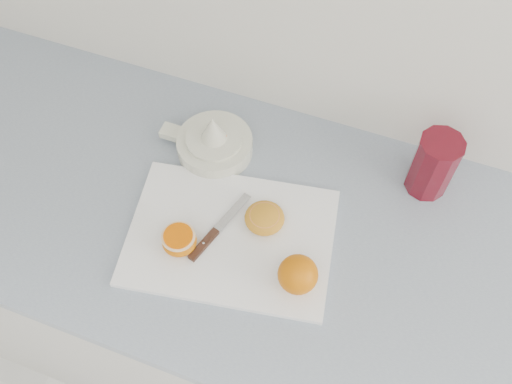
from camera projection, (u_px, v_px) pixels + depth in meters
counter at (285, 316)px, 1.48m from camera, size 2.44×0.64×0.89m
cutting_board at (231, 237)px, 1.10m from camera, size 0.43×0.34×0.01m
whole_orange at (298, 274)px, 1.01m from camera, size 0.07×0.07×0.07m
half_orange at (179, 240)px, 1.06m from camera, size 0.07×0.07×0.04m
squeezed_shell at (265, 218)px, 1.09m from camera, size 0.08×0.08×0.03m
paring_knife at (209, 239)px, 1.08m from camera, size 0.06×0.17×0.01m
citrus_juicer at (214, 142)px, 1.19m from camera, size 0.20×0.16×0.11m
red_tumbler at (433, 166)px, 1.11m from camera, size 0.09×0.09×0.14m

